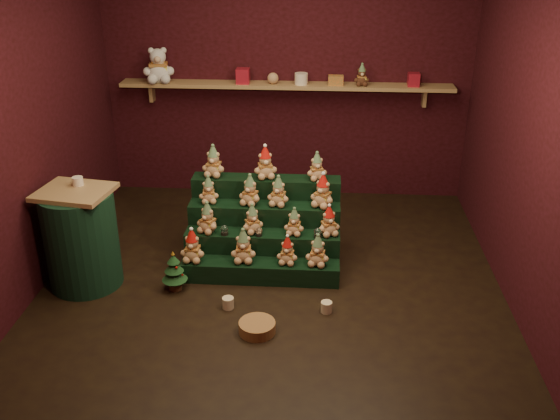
# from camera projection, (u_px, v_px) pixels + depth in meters

# --- Properties ---
(ground) EXTENTS (4.00, 4.00, 0.00)m
(ground) POSITION_uv_depth(u_px,v_px,m) (273.00, 279.00, 5.59)
(ground) COLOR black
(ground) RESTS_ON ground
(back_wall) EXTENTS (4.00, 0.10, 2.80)m
(back_wall) POSITION_uv_depth(u_px,v_px,m) (287.00, 72.00, 6.85)
(back_wall) COLOR black
(back_wall) RESTS_ON ground
(front_wall) EXTENTS (4.00, 0.10, 2.80)m
(front_wall) POSITION_uv_depth(u_px,v_px,m) (239.00, 252.00, 3.14)
(front_wall) COLOR black
(front_wall) RESTS_ON ground
(left_wall) EXTENTS (0.10, 4.00, 2.80)m
(left_wall) POSITION_uv_depth(u_px,v_px,m) (24.00, 124.00, 5.13)
(left_wall) COLOR black
(left_wall) RESTS_ON ground
(right_wall) EXTENTS (0.10, 4.00, 2.80)m
(right_wall) POSITION_uv_depth(u_px,v_px,m) (533.00, 134.00, 4.87)
(right_wall) COLOR black
(right_wall) RESTS_ON ground
(back_shelf) EXTENTS (3.60, 0.26, 0.24)m
(back_shelf) POSITION_uv_depth(u_px,v_px,m) (286.00, 86.00, 6.74)
(back_shelf) COLOR #A27951
(back_shelf) RESTS_ON ground
(riser_tier_front) EXTENTS (1.40, 0.22, 0.18)m
(riser_tier_front) POSITION_uv_depth(u_px,v_px,m) (260.00, 271.00, 5.53)
(riser_tier_front) COLOR black
(riser_tier_front) RESTS_ON ground
(riser_tier_midfront) EXTENTS (1.40, 0.22, 0.36)m
(riser_tier_midfront) POSITION_uv_depth(u_px,v_px,m) (263.00, 250.00, 5.70)
(riser_tier_midfront) COLOR black
(riser_tier_midfront) RESTS_ON ground
(riser_tier_midback) EXTENTS (1.40, 0.22, 0.54)m
(riser_tier_midback) POSITION_uv_depth(u_px,v_px,m) (265.00, 231.00, 5.86)
(riser_tier_midback) COLOR black
(riser_tier_midback) RESTS_ON ground
(riser_tier_back) EXTENTS (1.40, 0.22, 0.72)m
(riser_tier_back) POSITION_uv_depth(u_px,v_px,m) (267.00, 212.00, 6.02)
(riser_tier_back) COLOR black
(riser_tier_back) RESTS_ON ground
(teddy_0) EXTENTS (0.22, 0.20, 0.30)m
(teddy_0) POSITION_uv_depth(u_px,v_px,m) (192.00, 246.00, 5.46)
(teddy_0) COLOR tan
(teddy_0) RESTS_ON riser_tier_front
(teddy_1) EXTENTS (0.23, 0.21, 0.31)m
(teddy_1) POSITION_uv_depth(u_px,v_px,m) (243.00, 246.00, 5.45)
(teddy_1) COLOR tan
(teddy_1) RESTS_ON riser_tier_front
(teddy_2) EXTENTS (0.20, 0.19, 0.26)m
(teddy_2) POSITION_uv_depth(u_px,v_px,m) (287.00, 250.00, 5.43)
(teddy_2) COLOR tan
(teddy_2) RESTS_ON riser_tier_front
(teddy_3) EXTENTS (0.23, 0.22, 0.29)m
(teddy_3) POSITION_uv_depth(u_px,v_px,m) (318.00, 250.00, 5.40)
(teddy_3) COLOR tan
(teddy_3) RESTS_ON riser_tier_front
(teddy_4) EXTENTS (0.26, 0.25, 0.28)m
(teddy_4) POSITION_uv_depth(u_px,v_px,m) (208.00, 218.00, 5.58)
(teddy_4) COLOR tan
(teddy_4) RESTS_ON riser_tier_midfront
(teddy_5) EXTENTS (0.25, 0.25, 0.27)m
(teddy_5) POSITION_uv_depth(u_px,v_px,m) (252.00, 219.00, 5.58)
(teddy_5) COLOR tan
(teddy_5) RESTS_ON riser_tier_midfront
(teddy_6) EXTENTS (0.20, 0.18, 0.25)m
(teddy_6) POSITION_uv_depth(u_px,v_px,m) (294.00, 222.00, 5.55)
(teddy_6) COLOR tan
(teddy_6) RESTS_ON riser_tier_midfront
(teddy_7) EXTENTS (0.25, 0.24, 0.28)m
(teddy_7) POSITION_uv_depth(u_px,v_px,m) (329.00, 221.00, 5.53)
(teddy_7) COLOR tan
(teddy_7) RESTS_ON riser_tier_midfront
(teddy_8) EXTENTS (0.21, 0.19, 0.26)m
(teddy_8) POSITION_uv_depth(u_px,v_px,m) (208.00, 190.00, 5.74)
(teddy_8) COLOR tan
(teddy_8) RESTS_ON riser_tier_midback
(teddy_9) EXTENTS (0.26, 0.25, 0.29)m
(teddy_9) POSITION_uv_depth(u_px,v_px,m) (250.00, 190.00, 5.69)
(teddy_9) COLOR tan
(teddy_9) RESTS_ON riser_tier_midback
(teddy_10) EXTENTS (0.24, 0.22, 0.28)m
(teddy_10) POSITION_uv_depth(u_px,v_px,m) (278.00, 191.00, 5.67)
(teddy_10) COLOR tan
(teddy_10) RESTS_ON riser_tier_midback
(teddy_11) EXTENTS (0.29, 0.28, 0.31)m
(teddy_11) POSITION_uv_depth(u_px,v_px,m) (323.00, 191.00, 5.64)
(teddy_11) COLOR tan
(teddy_11) RESTS_ON riser_tier_midback
(teddy_12) EXTENTS (0.24, 0.22, 0.30)m
(teddy_12) POSITION_uv_depth(u_px,v_px,m) (213.00, 161.00, 5.84)
(teddy_12) COLOR tan
(teddy_12) RESTS_ON riser_tier_back
(teddy_13) EXTENTS (0.26, 0.24, 0.30)m
(teddy_13) POSITION_uv_depth(u_px,v_px,m) (265.00, 162.00, 5.80)
(teddy_13) COLOR tan
(teddy_13) RESTS_ON riser_tier_back
(teddy_14) EXTENTS (0.22, 0.21, 0.26)m
(teddy_14) POSITION_uv_depth(u_px,v_px,m) (317.00, 166.00, 5.77)
(teddy_14) COLOR tan
(teddy_14) RESTS_ON riser_tier_back
(snow_globe_a) EXTENTS (0.07, 0.07, 0.09)m
(snow_globe_a) POSITION_uv_depth(u_px,v_px,m) (224.00, 230.00, 5.57)
(snow_globe_a) COLOR black
(snow_globe_a) RESTS_ON riser_tier_midfront
(snow_globe_b) EXTENTS (0.06, 0.06, 0.08)m
(snow_globe_b) POSITION_uv_depth(u_px,v_px,m) (259.00, 232.00, 5.55)
(snow_globe_b) COLOR black
(snow_globe_b) RESTS_ON riser_tier_midfront
(snow_globe_c) EXTENTS (0.07, 0.07, 0.10)m
(snow_globe_c) POSITION_uv_depth(u_px,v_px,m) (318.00, 233.00, 5.51)
(snow_globe_c) COLOR black
(snow_globe_c) RESTS_ON riser_tier_midfront
(side_table) EXTENTS (0.65, 0.62, 0.90)m
(side_table) POSITION_uv_depth(u_px,v_px,m) (81.00, 238.00, 5.34)
(side_table) COLOR #A27951
(side_table) RESTS_ON ground
(table_ornament) EXTENTS (0.09, 0.09, 0.07)m
(table_ornament) POSITION_uv_depth(u_px,v_px,m) (78.00, 181.00, 5.23)
(table_ornament) COLOR beige
(table_ornament) RESTS_ON side_table
(mini_christmas_tree) EXTENTS (0.22, 0.22, 0.38)m
(mini_christmas_tree) POSITION_uv_depth(u_px,v_px,m) (174.00, 271.00, 5.36)
(mini_christmas_tree) COLOR #472E19
(mini_christmas_tree) RESTS_ON ground
(mug_left) EXTENTS (0.10, 0.10, 0.10)m
(mug_left) POSITION_uv_depth(u_px,v_px,m) (228.00, 303.00, 5.15)
(mug_left) COLOR beige
(mug_left) RESTS_ON ground
(mug_right) EXTENTS (0.09, 0.09, 0.09)m
(mug_right) POSITION_uv_depth(u_px,v_px,m) (326.00, 307.00, 5.10)
(mug_right) COLOR beige
(mug_right) RESTS_ON ground
(wicker_basket) EXTENTS (0.37, 0.37, 0.09)m
(wicker_basket) POSITION_uv_depth(u_px,v_px,m) (257.00, 327.00, 4.85)
(wicker_basket) COLOR olive
(wicker_basket) RESTS_ON ground
(white_bear) EXTENTS (0.38, 0.36, 0.47)m
(white_bear) POSITION_uv_depth(u_px,v_px,m) (158.00, 60.00, 6.68)
(white_bear) COLOR silver
(white_bear) RESTS_ON back_shelf
(brown_bear) EXTENTS (0.17, 0.16, 0.23)m
(brown_bear) POSITION_uv_depth(u_px,v_px,m) (362.00, 75.00, 6.60)
(brown_bear) COLOR #472517
(brown_bear) RESTS_ON back_shelf
(gift_tin_red_a) EXTENTS (0.14, 0.14, 0.16)m
(gift_tin_red_a) POSITION_uv_depth(u_px,v_px,m) (243.00, 76.00, 6.70)
(gift_tin_red_a) COLOR #B51B2E
(gift_tin_red_a) RESTS_ON back_shelf
(gift_tin_cream) EXTENTS (0.14, 0.14, 0.12)m
(gift_tin_cream) POSITION_uv_depth(u_px,v_px,m) (301.00, 79.00, 6.67)
(gift_tin_cream) COLOR beige
(gift_tin_cream) RESTS_ON back_shelf
(gift_tin_red_b) EXTENTS (0.12, 0.12, 0.14)m
(gift_tin_red_b) POSITION_uv_depth(u_px,v_px,m) (414.00, 80.00, 6.59)
(gift_tin_red_b) COLOR #B51B2E
(gift_tin_red_b) RESTS_ON back_shelf
(shelf_plush_ball) EXTENTS (0.12, 0.12, 0.12)m
(shelf_plush_ball) POSITION_uv_depth(u_px,v_px,m) (273.00, 78.00, 6.69)
(shelf_plush_ball) COLOR tan
(shelf_plush_ball) RESTS_ON back_shelf
(scarf_gift_box) EXTENTS (0.16, 0.10, 0.10)m
(scarf_gift_box) POSITION_uv_depth(u_px,v_px,m) (336.00, 80.00, 6.65)
(scarf_gift_box) COLOR orange
(scarf_gift_box) RESTS_ON back_shelf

